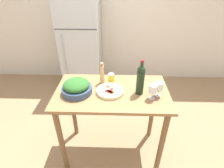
{
  "coord_description": "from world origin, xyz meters",
  "views": [
    {
      "loc": [
        0.05,
        -1.45,
        1.91
      ],
      "look_at": [
        0.0,
        0.03,
        0.97
      ],
      "focal_mm": 28.0,
      "sensor_mm": 36.0,
      "label": 1
    }
  ],
  "objects": [
    {
      "name": "wine_bottle",
      "position": [
        0.27,
        -0.03,
        1.07
      ],
      "size": [
        0.08,
        0.08,
        0.35
      ],
      "color": "black",
      "rests_on": "prep_counter"
    },
    {
      "name": "wine_glass_far",
      "position": [
        0.44,
        -0.07,
        1.01
      ],
      "size": [
        0.07,
        0.07,
        0.15
      ],
      "color": "silver",
      "rests_on": "prep_counter"
    },
    {
      "name": "ground_plane",
      "position": [
        0.0,
        0.0,
        0.0
      ],
      "size": [
        14.0,
        14.0,
        0.0
      ],
      "primitive_type": "plane",
      "color": "#9E7A56"
    },
    {
      "name": "refrigerator",
      "position": [
        -0.59,
        1.54,
        0.84
      ],
      "size": [
        0.66,
        0.73,
        1.67
      ],
      "color": "#B7BCC1",
      "rests_on": "ground_plane"
    },
    {
      "name": "homemade_pizza",
      "position": [
        -0.02,
        -0.03,
        0.93
      ],
      "size": [
        0.28,
        0.28,
        0.03
      ],
      "color": "beige",
      "rests_on": "prep_counter"
    },
    {
      "name": "salad_bowl",
      "position": [
        -0.34,
        -0.04,
        0.98
      ],
      "size": [
        0.3,
        0.3,
        0.14
      ],
      "color": "#384C6B",
      "rests_on": "prep_counter"
    },
    {
      "name": "wine_glass_near",
      "position": [
        0.38,
        -0.12,
        1.01
      ],
      "size": [
        0.07,
        0.07,
        0.15
      ],
      "color": "silver",
      "rests_on": "prep_counter"
    },
    {
      "name": "pepper_mill",
      "position": [
        -0.11,
        0.15,
        1.03
      ],
      "size": [
        0.05,
        0.05,
        0.24
      ],
      "color": "tan",
      "rests_on": "prep_counter"
    },
    {
      "name": "salt_canister",
      "position": [
        -0.01,
        0.16,
        0.97
      ],
      "size": [
        0.06,
        0.06,
        0.11
      ],
      "color": "yellow",
      "rests_on": "prep_counter"
    },
    {
      "name": "prep_counter",
      "position": [
        0.0,
        0.0,
        0.75
      ],
      "size": [
        1.14,
        0.66,
        0.91
      ],
      "color": "olive",
      "rests_on": "ground_plane"
    },
    {
      "name": "wall_back",
      "position": [
        0.0,
        1.94,
        1.3
      ],
      "size": [
        6.4,
        0.06,
        2.6
      ],
      "color": "silver",
      "rests_on": "ground_plane"
    }
  ]
}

